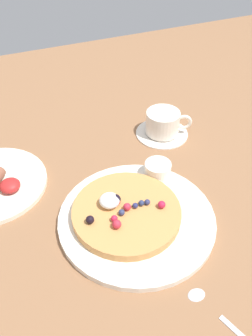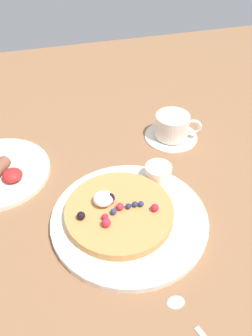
# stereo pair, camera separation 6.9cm
# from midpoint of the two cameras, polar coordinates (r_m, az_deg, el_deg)

# --- Properties ---
(ground_plane) EXTENTS (1.91, 1.47, 0.03)m
(ground_plane) POSITION_cam_midpoint_polar(r_m,az_deg,el_deg) (0.74, -6.12, -4.67)
(ground_plane) COLOR #8E6241
(pancake_plate) EXTENTS (0.29, 0.29, 0.01)m
(pancake_plate) POSITION_cam_midpoint_polar(r_m,az_deg,el_deg) (0.67, -1.25, -8.27)
(pancake_plate) COLOR white
(pancake_plate) RESTS_ON ground_plane
(pancake_with_berries) EXTENTS (0.20, 0.20, 0.04)m
(pancake_with_berries) POSITION_cam_midpoint_polar(r_m,az_deg,el_deg) (0.66, -3.09, -7.17)
(pancake_with_berries) COLOR tan
(pancake_with_berries) RESTS_ON pancake_plate
(syrup_ramekin) EXTENTS (0.05, 0.05, 0.03)m
(syrup_ramekin) POSITION_cam_midpoint_polar(r_m,az_deg,el_deg) (0.73, 2.42, -0.34)
(syrup_ramekin) COLOR white
(syrup_ramekin) RESTS_ON pancake_plate
(coffee_saucer) EXTENTS (0.13, 0.13, 0.01)m
(coffee_saucer) POSITION_cam_midpoint_polar(r_m,az_deg,el_deg) (0.87, 3.49, 5.55)
(coffee_saucer) COLOR white
(coffee_saucer) RESTS_ON ground_plane
(coffee_cup) EXTENTS (0.10, 0.08, 0.05)m
(coffee_cup) POSITION_cam_midpoint_polar(r_m,az_deg,el_deg) (0.85, 3.69, 7.25)
(coffee_cup) COLOR white
(coffee_cup) RESTS_ON coffee_saucer
(teaspoon) EXTENTS (0.06, 0.14, 0.01)m
(teaspoon) POSITION_cam_midpoint_polar(r_m,az_deg,el_deg) (0.58, 10.41, -21.63)
(teaspoon) COLOR silver
(teaspoon) RESTS_ON ground_plane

